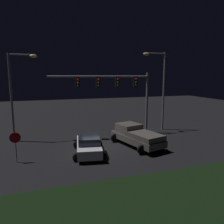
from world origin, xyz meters
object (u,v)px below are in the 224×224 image
Objects in this scene: pickup_truck at (136,135)px; car_sedan at (89,145)px; stop_sign at (15,142)px; traffic_signal_gantry at (118,87)px; street_lamp_right at (160,82)px; street_lamp_left at (17,87)px.

car_sedan is at bearing 86.48° from pickup_truck.
pickup_truck is 2.57× the size of stop_sign.
street_lamp_right is at bearing 8.18° from traffic_signal_gantry.
stop_sign is at bearing -153.27° from traffic_signal_gantry.
stop_sign reaches higher than pickup_truck.
traffic_signal_gantry is 11.01m from stop_sign.
car_sedan is (-4.45, -0.86, -0.26)m from pickup_truck.
car_sedan is 7.49m from traffic_signal_gantry.
traffic_signal_gantry is 1.26× the size of street_lamp_left.
traffic_signal_gantry reaches higher than stop_sign.
car_sedan is 0.53× the size of street_lamp_right.
car_sedan is 5.34m from stop_sign.
pickup_truck is at bearing -83.97° from traffic_signal_gantry.
street_lamp_left is 0.94× the size of street_lamp_right.
street_lamp_left is (-5.50, 5.62, 4.43)m from car_sedan.
pickup_truck is 9.79m from stop_sign.
car_sedan is at bearing 0.84° from stop_sign.
pickup_truck is 0.66× the size of street_lamp_right.
street_lamp_left reaches higher than stop_sign.
street_lamp_right reaches higher than street_lamp_left.
street_lamp_left is 3.69× the size of stop_sign.
street_lamp_right is (9.34, 5.38, 4.72)m from car_sedan.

